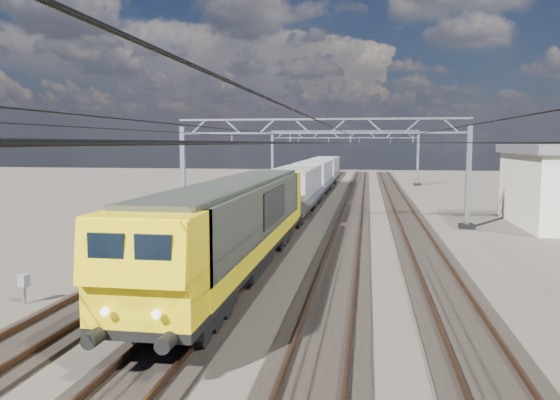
# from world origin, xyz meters

# --- Properties ---
(ground) EXTENTS (160.00, 160.00, 0.00)m
(ground) POSITION_xyz_m (0.00, 0.00, 0.00)
(ground) COLOR black
(ground) RESTS_ON ground
(track_outer_west) EXTENTS (2.60, 140.00, 0.30)m
(track_outer_west) POSITION_xyz_m (-6.00, 0.00, 0.07)
(track_outer_west) COLOR black
(track_outer_west) RESTS_ON ground
(track_loco) EXTENTS (2.60, 140.00, 0.30)m
(track_loco) POSITION_xyz_m (-2.00, 0.00, 0.07)
(track_loco) COLOR black
(track_loco) RESTS_ON ground
(track_inner_east) EXTENTS (2.60, 140.00, 0.30)m
(track_inner_east) POSITION_xyz_m (2.00, 0.00, 0.07)
(track_inner_east) COLOR black
(track_inner_east) RESTS_ON ground
(track_outer_east) EXTENTS (2.60, 140.00, 0.30)m
(track_outer_east) POSITION_xyz_m (6.00, 0.00, 0.07)
(track_outer_east) COLOR black
(track_outer_east) RESTS_ON ground
(catenary_gantry_mid) EXTENTS (19.90, 0.90, 7.11)m
(catenary_gantry_mid) POSITION_xyz_m (0.00, 4.00, 3.91)
(catenary_gantry_mid) COLOR #9398A0
(catenary_gantry_mid) RESTS_ON ground
(catenary_gantry_far) EXTENTS (19.90, 0.90, 7.11)m
(catenary_gantry_far) POSITION_xyz_m (0.00, 40.00, 3.91)
(catenary_gantry_far) COLOR #9398A0
(catenary_gantry_far) RESTS_ON ground
(overhead_wires) EXTENTS (12.03, 140.00, 0.53)m
(overhead_wires) POSITION_xyz_m (0.00, 8.00, 5.75)
(overhead_wires) COLOR black
(overhead_wires) RESTS_ON ground
(locomotive) EXTENTS (2.76, 21.10, 3.62)m
(locomotive) POSITION_xyz_m (-2.00, -10.96, 2.33)
(locomotive) COLOR black
(locomotive) RESTS_ON ground
(hopper_wagon_lead) EXTENTS (3.38, 13.00, 3.25)m
(hopper_wagon_lead) POSITION_xyz_m (-2.00, 6.74, 2.23)
(hopper_wagon_lead) COLOR black
(hopper_wagon_lead) RESTS_ON ground
(hopper_wagon_mid) EXTENTS (3.38, 13.00, 3.25)m
(hopper_wagon_mid) POSITION_xyz_m (-2.00, 20.94, 2.23)
(hopper_wagon_mid) COLOR black
(hopper_wagon_mid) RESTS_ON ground
(hopper_wagon_third) EXTENTS (3.38, 13.00, 3.25)m
(hopper_wagon_third) POSITION_xyz_m (-2.00, 35.14, 2.23)
(hopper_wagon_third) COLOR black
(hopper_wagon_third) RESTS_ON ground
(trackside_cabinet) EXTENTS (0.40, 0.34, 1.03)m
(trackside_cabinet) POSITION_xyz_m (-8.42, -15.60, 0.77)
(trackside_cabinet) COLOR #9398A0
(trackside_cabinet) RESTS_ON ground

